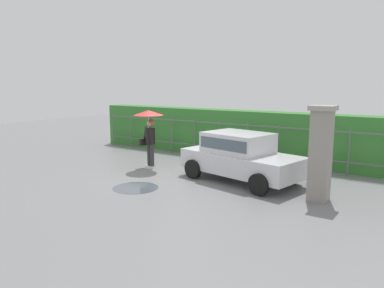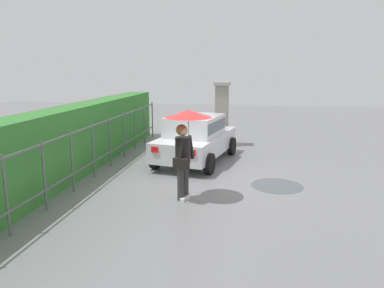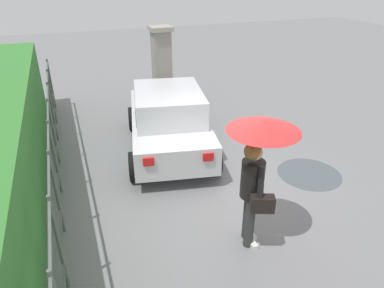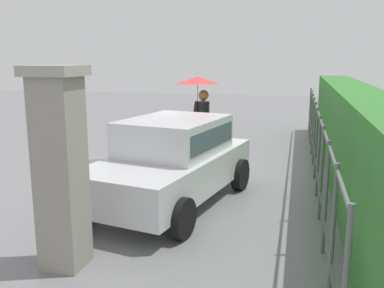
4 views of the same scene
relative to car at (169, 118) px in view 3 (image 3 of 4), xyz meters
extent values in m
plane|color=slate|center=(-1.99, -0.59, -0.80)|extent=(40.00, 40.00, 0.00)
cube|color=silver|center=(0.06, -0.01, -0.22)|extent=(3.95, 2.33, 0.60)
cube|color=silver|center=(-0.09, 0.02, 0.38)|extent=(2.14, 1.78, 0.60)
cube|color=#4C5B66|center=(-0.09, 0.02, 0.40)|extent=(2.00, 1.77, 0.33)
cylinder|color=black|center=(1.45, 0.57, -0.50)|extent=(0.62, 0.29, 0.60)
cylinder|color=black|center=(1.12, -1.08, -0.50)|extent=(0.62, 0.29, 0.60)
cylinder|color=black|center=(-1.00, 1.06, -0.50)|extent=(0.62, 0.29, 0.60)
cylinder|color=black|center=(-1.33, -0.59, -0.50)|extent=(0.62, 0.29, 0.60)
cube|color=red|center=(-1.66, 0.89, -0.07)|extent=(0.10, 0.21, 0.16)
cube|color=red|center=(-1.87, -0.19, -0.07)|extent=(0.10, 0.21, 0.16)
cylinder|color=#333333|center=(-3.30, -0.27, -0.37)|extent=(0.15, 0.15, 0.86)
cylinder|color=#333333|center=(-3.49, -0.19, -0.37)|extent=(0.15, 0.15, 0.86)
cube|color=white|center=(-3.32, -0.32, -0.76)|extent=(0.26, 0.10, 0.08)
cube|color=white|center=(-3.51, -0.25, -0.76)|extent=(0.26, 0.10, 0.08)
cylinder|color=black|center=(-3.39, -0.23, 0.35)|extent=(0.34, 0.34, 0.58)
sphere|color=#DBAD89|center=(-3.39, -0.23, 0.78)|extent=(0.22, 0.22, 0.22)
sphere|color=olive|center=(-3.38, -0.20, 0.80)|extent=(0.25, 0.25, 0.25)
cylinder|color=black|center=(-3.22, -0.38, 0.37)|extent=(0.24, 0.17, 0.56)
cylinder|color=black|center=(-3.63, -0.22, 0.37)|extent=(0.24, 0.17, 0.56)
cylinder|color=#B2B2B7|center=(-3.36, -0.35, 0.69)|extent=(0.02, 0.02, 0.77)
cone|color=red|center=(-3.36, -0.35, 1.16)|extent=(1.03, 1.03, 0.17)
cube|color=black|center=(-3.68, -0.25, 0.11)|extent=(0.27, 0.37, 0.24)
cube|color=gray|center=(2.55, -0.60, 0.35)|extent=(0.48, 0.48, 2.30)
cube|color=#9E998E|center=(2.55, -0.60, 1.56)|extent=(0.60, 0.60, 0.12)
cylinder|color=#59605B|center=(-3.34, 2.47, -0.05)|extent=(0.05, 0.05, 1.50)
cylinder|color=#59605B|center=(-2.15, 2.47, -0.05)|extent=(0.05, 0.05, 1.50)
cylinder|color=#59605B|center=(-0.95, 2.47, -0.05)|extent=(0.05, 0.05, 1.50)
cylinder|color=#59605B|center=(0.24, 2.47, -0.05)|extent=(0.05, 0.05, 1.50)
cylinder|color=#59605B|center=(1.43, 2.47, -0.05)|extent=(0.05, 0.05, 1.50)
cylinder|color=#59605B|center=(2.62, 2.47, -0.05)|extent=(0.05, 0.05, 1.50)
cylinder|color=#59605B|center=(3.82, 2.47, -0.05)|extent=(0.05, 0.05, 1.50)
cube|color=#59605B|center=(-2.15, 2.47, 0.62)|extent=(11.93, 0.03, 0.04)
cube|color=#59605B|center=(-2.15, 2.47, -0.35)|extent=(11.93, 0.03, 0.04)
cube|color=#387F33|center=(-2.15, 3.19, 0.15)|extent=(12.93, 0.90, 1.90)
cylinder|color=#4C545B|center=(-2.09, -2.41, -0.80)|extent=(1.31, 1.31, 0.00)
camera|label=1|loc=(4.94, -9.81, 2.14)|focal=34.05mm
camera|label=2|loc=(-11.14, -1.71, 2.14)|focal=34.02mm
camera|label=3|loc=(-7.06, 2.07, 3.08)|focal=32.67mm
camera|label=4|loc=(6.83, 2.07, 1.70)|focal=39.60mm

